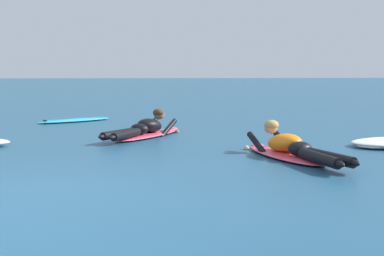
{
  "coord_description": "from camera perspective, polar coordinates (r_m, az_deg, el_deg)",
  "views": [
    {
      "loc": [
        1.15,
        -5.06,
        1.24
      ],
      "look_at": [
        1.91,
        3.47,
        0.31
      ],
      "focal_mm": 50.76,
      "sensor_mm": 36.0,
      "label": 1
    }
  ],
  "objects": [
    {
      "name": "ground_plane",
      "position": [
        15.15,
        -9.42,
        1.42
      ],
      "size": [
        120.0,
        120.0,
        0.0
      ],
      "primitive_type": "plane",
      "color": "navy"
    },
    {
      "name": "surfer_near",
      "position": [
        7.71,
        10.28,
        -2.12
      ],
      "size": [
        1.06,
        2.51,
        0.55
      ],
      "color": "#E54C66",
      "rests_on": "ground"
    },
    {
      "name": "surfer_far",
      "position": [
        9.98,
        -4.92,
        -0.16
      ],
      "size": [
        1.61,
        2.33,
        0.54
      ],
      "color": "#E54C66",
      "rests_on": "ground"
    },
    {
      "name": "drifting_surfboard",
      "position": [
        13.17,
        -12.29,
        0.8
      ],
      "size": [
        1.8,
        1.5,
        0.16
      ],
      "color": "#2DB2D1",
      "rests_on": "ground"
    }
  ]
}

